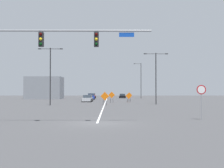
% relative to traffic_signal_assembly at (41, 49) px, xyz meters
% --- Properties ---
extents(ground, '(200.92, 200.92, 0.00)m').
position_rel_traffic_signal_assembly_xyz_m(ground, '(4.08, 0.01, -5.39)').
color(ground, '#444447').
extents(road_centre_stripe, '(0.16, 111.62, 0.01)m').
position_rel_traffic_signal_assembly_xyz_m(road_centre_stripe, '(4.08, 55.82, -5.39)').
color(road_centre_stripe, white).
rests_on(road_centre_stripe, ground).
extents(traffic_signal_assembly, '(12.14, 0.44, 7.04)m').
position_rel_traffic_signal_assembly_xyz_m(traffic_signal_assembly, '(0.00, 0.00, 0.00)').
color(traffic_signal_assembly, gray).
rests_on(traffic_signal_assembly, ground).
extents(stop_sign, '(0.76, 0.07, 2.81)m').
position_rel_traffic_signal_assembly_xyz_m(stop_sign, '(12.38, 2.28, -3.41)').
color(stop_sign, gray).
rests_on(stop_sign, ground).
extents(street_lamp_far_right, '(4.04, 0.24, 8.60)m').
position_rel_traffic_signal_assembly_xyz_m(street_lamp_far_right, '(12.65, 26.78, -0.29)').
color(street_lamp_far_right, black).
rests_on(street_lamp_far_right, ground).
extents(street_lamp_near_right, '(2.15, 0.24, 9.94)m').
position_rel_traffic_signal_assembly_xyz_m(street_lamp_near_right, '(13.54, 59.33, 0.03)').
color(street_lamp_near_right, black).
rests_on(street_lamp_near_right, ground).
extents(street_lamp_near_left, '(3.86, 0.24, 9.01)m').
position_rel_traffic_signal_assembly_xyz_m(street_lamp_near_left, '(-4.38, 23.98, -0.09)').
color(street_lamp_near_left, black).
rests_on(street_lamp_near_left, ground).
extents(construction_sign_left_shoulder, '(1.21, 0.09, 1.86)m').
position_rel_traffic_signal_assembly_xyz_m(construction_sign_left_shoulder, '(8.60, 34.36, -4.23)').
color(construction_sign_left_shoulder, orange).
rests_on(construction_sign_left_shoulder, ground).
extents(construction_sign_median_near, '(1.34, 0.25, 2.11)m').
position_rel_traffic_signal_assembly_xyz_m(construction_sign_median_near, '(4.18, 23.63, -4.06)').
color(construction_sign_median_near, orange).
rests_on(construction_sign_median_near, ground).
extents(construction_sign_right_shoulder, '(1.13, 0.21, 1.91)m').
position_rel_traffic_signal_assembly_xyz_m(construction_sign_right_shoulder, '(8.99, 38.74, -4.18)').
color(construction_sign_right_shoulder, orange).
rests_on(construction_sign_right_shoulder, ground).
extents(construction_sign_right_lane, '(1.08, 0.12, 1.66)m').
position_rel_traffic_signal_assembly_xyz_m(construction_sign_right_lane, '(3.78, 40.99, -4.36)').
color(construction_sign_right_lane, orange).
rests_on(construction_sign_right_lane, ground).
extents(construction_sign_left_lane, '(1.26, 0.32, 2.08)m').
position_rel_traffic_signal_assembly_xyz_m(construction_sign_left_lane, '(5.30, 33.71, -4.06)').
color(construction_sign_left_lane, orange).
rests_on(construction_sign_left_lane, ground).
extents(car_black_mid, '(2.15, 4.62, 1.28)m').
position_rel_traffic_signal_assembly_xyz_m(car_black_mid, '(8.63, 63.49, -4.77)').
color(car_black_mid, black).
rests_on(car_black_mid, ground).
extents(car_blue_distant, '(2.16, 4.46, 1.53)m').
position_rel_traffic_signal_assembly_xyz_m(car_blue_distant, '(0.12, 52.54, -4.67)').
color(car_blue_distant, '#1E389E').
rests_on(car_blue_distant, ground).
extents(car_silver_near, '(2.14, 4.43, 1.37)m').
position_rel_traffic_signal_assembly_xyz_m(car_silver_near, '(0.40, 37.25, -4.75)').
color(car_silver_near, '#B7BABF').
rests_on(car_silver_near, ground).
extents(car_red_approaching, '(2.01, 4.04, 1.44)m').
position_rel_traffic_signal_assembly_xyz_m(car_red_approaching, '(-0.22, 62.38, -4.73)').
color(car_red_approaching, red).
rests_on(car_red_approaching, ground).
extents(roadside_building_west, '(9.29, 6.96, 5.89)m').
position_rel_traffic_signal_assembly_xyz_m(roadside_building_west, '(-12.57, 55.66, -2.45)').
color(roadside_building_west, gray).
rests_on(roadside_building_west, ground).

